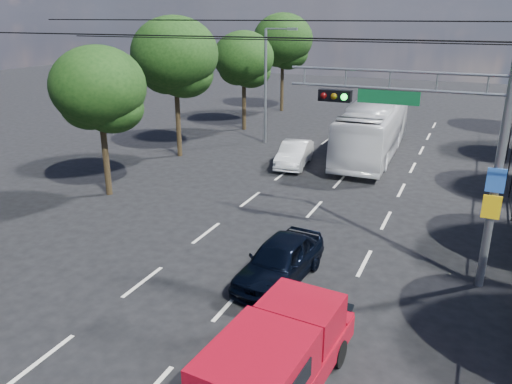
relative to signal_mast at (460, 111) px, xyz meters
The scene contains 12 objects.
lane_markings 9.56m from the signal_mast, 131.33° to the left, with size 6.12×38.00×0.01m.
signal_mast is the anchor object (origin of this frame).
streetlight_left 18.24m from the signal_mast, 129.66° to the left, with size 2.09×0.22×7.08m.
utility_wires 5.71m from the signal_mast, behind, with size 22.00×5.04×0.74m.
tree_left_b 14.62m from the signal_mast, behind, with size 4.08×4.08×6.63m.
tree_left_c 17.57m from the signal_mast, 149.06° to the left, with size 4.80×4.80×7.80m.
tree_left_d 22.48m from the signal_mast, 130.73° to the left, with size 4.20×4.20×6.83m.
tree_left_e 29.12m from the signal_mast, 120.71° to the left, with size 4.92×4.92×7.99m.
red_pickup 8.48m from the signal_mast, 111.56° to the right, with size 2.16×5.05×1.83m.
navy_hatchback 6.73m from the signal_mast, 153.94° to the right, with size 1.63×4.04×1.38m, color black.
white_bus 14.97m from the signal_mast, 109.63° to the left, with size 2.62×11.20×3.12m, color silver.
white_van 13.64m from the signal_mast, 130.18° to the left, with size 1.39×3.99×1.31m, color silver.
Camera 1 is at (5.70, -6.99, 7.77)m, focal length 35.00 mm.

